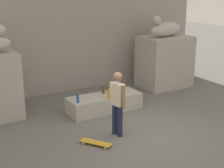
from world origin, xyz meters
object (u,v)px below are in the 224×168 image
Objects in this scene: statue_reclining_right at (165,29)px; bottle_blue at (78,99)px; bottle_orange at (109,94)px; skater at (117,101)px; skateboard at (96,143)px; bottle_brown at (103,90)px; bottle_green at (109,90)px.

statue_reclining_right reaches higher than bottle_blue.
bottle_orange is 0.96m from bottle_blue.
bottle_blue is at bearing -173.57° from skater.
statue_reclining_right is 5.25× the size of bottle_blue.
skateboard is 2.73× the size of bottle_brown.
skateboard is at bearing -128.47° from bottle_orange.
bottle_brown is 1.13m from bottle_blue.
statue_reclining_right reaches higher than bottle_brown.
bottle_orange reaches higher than skateboard.
bottle_green is 0.79× the size of bottle_blue.
skateboard is 2.43× the size of bottle_orange.
skateboard is 2.57m from bottle_brown.
bottle_brown is (1.36, 2.11, 0.54)m from skateboard.
statue_reclining_right is at bearing 89.64° from skateboard.
bottle_blue reaches higher than bottle_brown.
statue_reclining_right reaches higher than skateboard.
bottle_orange is (-3.19, -1.47, -1.55)m from statue_reclining_right.
bottle_orange is at bearing 148.89° from skater.
skater is 5.19× the size of bottle_blue.
bottle_green is 0.80× the size of bottle_orange.
statue_reclining_right is 3.60m from bottle_brown.
bottle_green is at bearing 60.05° from bottle_orange.
statue_reclining_right is at bearing 18.32° from bottle_blue.
skater reaches higher than bottle_green.
bottle_green is at bearing 4.92° from statue_reclining_right.
skateboard is 2.40× the size of bottle_blue.
bottle_orange is at bearing 10.56° from statue_reclining_right.
bottle_orange reaches higher than bottle_brown.
bottle_green is at bearing -18.20° from bottle_brown.
bottle_blue is at bearing 4.15° from statue_reclining_right.
skater is at bearing -73.46° from bottle_blue.
bottle_green is (0.78, 1.81, -0.33)m from skater.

